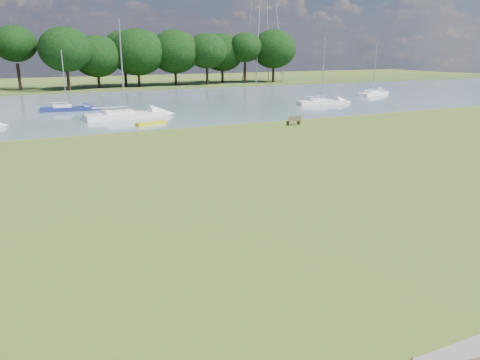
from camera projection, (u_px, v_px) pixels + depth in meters
name	position (u px, v px, depth m)	size (l,w,h in m)	color
ground	(240.00, 203.00, 22.43)	(220.00, 220.00, 0.00)	olive
river	(98.00, 107.00, 58.97)	(220.00, 40.00, 0.10)	slate
far_bank	(71.00, 89.00, 85.06)	(220.00, 20.00, 0.40)	#4C6626
riverbank_bench	(294.00, 121.00, 44.91)	(1.52, 0.61, 0.91)	brown
kayak	(151.00, 123.00, 44.92)	(3.06, 0.71, 0.31)	yellow
sailboat_2	(124.00, 114.00, 48.86)	(8.30, 2.77, 9.91)	white
sailboat_3	(373.00, 92.00, 72.98)	(6.89, 4.14, 8.33)	white
sailboat_4	(321.00, 101.00, 61.24)	(6.69, 2.77, 8.40)	white
sailboat_5	(66.00, 107.00, 54.62)	(6.00, 2.51, 6.91)	navy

